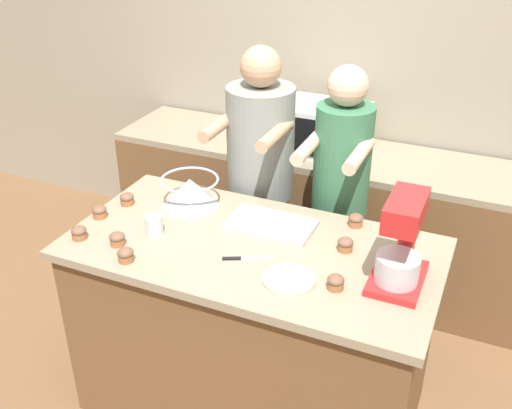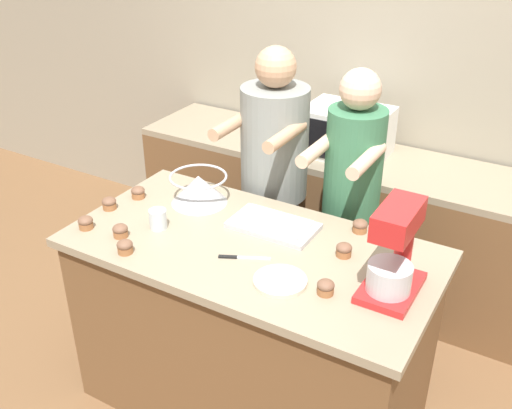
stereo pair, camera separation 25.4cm
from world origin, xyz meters
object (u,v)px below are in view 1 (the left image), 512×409
at_px(drinking_glass, 154,225).
at_px(knife, 245,258).
at_px(person_left, 260,191).
at_px(cupcake_4, 126,255).
at_px(cupcake_0, 400,228).
at_px(cupcake_3, 99,212).
at_px(cupcake_1, 336,282).
at_px(cupcake_6, 356,220).
at_px(person_right, 338,208).
at_px(small_plate, 289,279).
at_px(baking_tray, 270,224).
at_px(cupcake_2, 127,199).
at_px(microwave_oven, 325,128).
at_px(mixing_bowl, 190,191).
at_px(cupcake_8, 345,244).
at_px(cupcake_5, 117,239).
at_px(stand_mixer, 401,246).
at_px(cupcake_7, 79,233).

distance_m(drinking_glass, knife, 0.46).
xyz_separation_m(person_left, cupcake_4, (-0.19, -0.96, 0.11)).
bearing_deg(cupcake_0, cupcake_3, -162.62).
bearing_deg(cupcake_4, drinking_glass, 91.99).
relative_size(cupcake_1, cupcake_6, 1.00).
relative_size(person_right, cupcake_0, 23.35).
xyz_separation_m(small_plate, cupcake_3, (-1.00, 0.12, 0.02)).
xyz_separation_m(baking_tray, cupcake_2, (-0.72, -0.08, 0.01)).
relative_size(microwave_oven, cupcake_0, 7.14).
relative_size(mixing_bowl, cupcake_1, 4.14).
xyz_separation_m(cupcake_0, cupcake_3, (-1.32, -0.41, 0.00)).
relative_size(cupcake_1, cupcake_2, 1.00).
bearing_deg(small_plate, baking_tray, 122.51).
bearing_deg(knife, person_left, 108.77).
xyz_separation_m(person_left, cupcake_8, (0.62, -0.51, 0.11)).
xyz_separation_m(mixing_bowl, baking_tray, (0.43, -0.03, -0.06)).
relative_size(cupcake_1, cupcake_5, 1.00).
bearing_deg(cupcake_8, cupcake_5, -158.80).
distance_m(small_plate, cupcake_0, 0.62).
bearing_deg(stand_mixer, cupcake_2, 175.34).
bearing_deg(cupcake_3, cupcake_2, 74.37).
height_order(cupcake_1, cupcake_2, same).
bearing_deg(cupcake_2, cupcake_1, -12.40).
xyz_separation_m(person_left, cupcake_3, (-0.52, -0.70, 0.11)).
bearing_deg(cupcake_2, cupcake_8, 1.54).
relative_size(cupcake_2, cupcake_4, 1.00).
bearing_deg(person_left, microwave_oven, 74.88).
distance_m(person_left, cupcake_4, 0.98).
xyz_separation_m(cupcake_3, cupcake_4, (0.32, -0.26, 0.00)).
bearing_deg(cupcake_4, baking_tray, 48.20).
xyz_separation_m(person_right, cupcake_0, (0.36, -0.29, 0.12)).
distance_m(cupcake_0, cupcake_5, 1.25).
relative_size(cupcake_0, cupcake_1, 1.00).
bearing_deg(baking_tray, small_plate, -57.49).
distance_m(microwave_oven, cupcake_0, 1.09).
distance_m(baking_tray, small_plate, 0.42).
height_order(microwave_oven, cupcake_1, microwave_oven).
distance_m(cupcake_2, cupcake_5, 0.37).
bearing_deg(cupcake_5, cupcake_8, 21.20).
distance_m(mixing_bowl, cupcake_3, 0.43).
distance_m(drinking_glass, cupcake_1, 0.86).
bearing_deg(mixing_bowl, cupcake_2, -158.29).
height_order(baking_tray, drinking_glass, drinking_glass).
xyz_separation_m(person_right, cupcake_7, (-0.92, -0.89, 0.12)).
distance_m(mixing_bowl, cupcake_0, 1.00).
xyz_separation_m(mixing_bowl, cupcake_5, (-0.12, -0.44, -0.05)).
relative_size(stand_mixer, cupcake_5, 5.55).
relative_size(small_plate, cupcake_8, 3.13).
xyz_separation_m(cupcake_7, cupcake_8, (1.10, 0.38, 0.00)).
distance_m(person_left, drinking_glass, 0.76).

